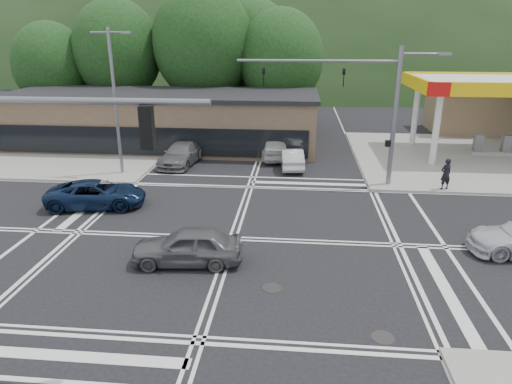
# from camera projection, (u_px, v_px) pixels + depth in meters

# --- Properties ---
(ground) EXTENTS (120.00, 120.00, 0.00)m
(ground) POSITION_uv_depth(u_px,v_px,m) (233.00, 239.00, 20.32)
(ground) COLOR black
(ground) RESTS_ON ground
(sidewalk_ne) EXTENTS (16.00, 16.00, 0.15)m
(sidewalk_ne) POSITION_uv_depth(u_px,v_px,m) (467.00, 158.00, 33.06)
(sidewalk_ne) COLOR gray
(sidewalk_ne) RESTS_ON ground
(sidewalk_nw) EXTENTS (16.00, 16.00, 0.15)m
(sidewalk_nw) POSITION_uv_depth(u_px,v_px,m) (71.00, 149.00, 35.73)
(sidewalk_nw) COLOR gray
(sidewalk_nw) RESTS_ON ground
(gas_station_canopy) EXTENTS (12.32, 8.34, 5.75)m
(gas_station_canopy) POSITION_uv_depth(u_px,v_px,m) (502.00, 87.00, 32.17)
(gas_station_canopy) COLOR silver
(gas_station_canopy) RESTS_ON ground
(convenience_store) EXTENTS (10.00, 6.00, 3.80)m
(convenience_store) POSITION_uv_depth(u_px,v_px,m) (489.00, 112.00, 41.41)
(convenience_store) COLOR #846B4F
(convenience_store) RESTS_ON ground
(commercial_row) EXTENTS (24.00, 8.00, 4.00)m
(commercial_row) POSITION_uv_depth(u_px,v_px,m) (163.00, 121.00, 36.35)
(commercial_row) COLOR brown
(commercial_row) RESTS_ON ground
(hill_north) EXTENTS (252.00, 126.00, 140.00)m
(hill_north) POSITION_uv_depth(u_px,v_px,m) (288.00, 73.00, 104.89)
(hill_north) COLOR black
(hill_north) RESTS_ON ground
(tree_n_a) EXTENTS (8.00, 8.00, 11.75)m
(tree_n_a) POSITION_uv_depth(u_px,v_px,m) (117.00, 50.00, 41.76)
(tree_n_a) COLOR #382619
(tree_n_a) RESTS_ON ground
(tree_n_b) EXTENTS (9.00, 9.00, 12.98)m
(tree_n_b) POSITION_uv_depth(u_px,v_px,m) (203.00, 43.00, 40.83)
(tree_n_b) COLOR #382619
(tree_n_b) RESTS_ON ground
(tree_n_c) EXTENTS (7.60, 7.60, 10.87)m
(tree_n_c) POSITION_uv_depth(u_px,v_px,m) (281.00, 59.00, 40.64)
(tree_n_c) COLOR #382619
(tree_n_c) RESTS_ON ground
(tree_n_d) EXTENTS (6.80, 6.80, 9.76)m
(tree_n_d) POSITION_uv_depth(u_px,v_px,m) (51.00, 65.00, 41.79)
(tree_n_d) COLOR #382619
(tree_n_d) RESTS_ON ground
(tree_n_e) EXTENTS (8.40, 8.40, 11.98)m
(tree_n_e) POSITION_uv_depth(u_px,v_px,m) (252.00, 49.00, 44.45)
(tree_n_e) COLOR #382619
(tree_n_e) RESTS_ON ground
(streetlight_nw) EXTENTS (2.50, 0.25, 9.00)m
(streetlight_nw) POSITION_uv_depth(u_px,v_px,m) (116.00, 95.00, 27.86)
(streetlight_nw) COLOR slate
(streetlight_nw) RESTS_ON ground
(signal_mast_ne) EXTENTS (11.65, 0.30, 8.00)m
(signal_mast_ne) POSITION_uv_depth(u_px,v_px,m) (374.00, 100.00, 25.73)
(signal_mast_ne) COLOR slate
(signal_mast_ne) RESTS_ON ground
(car_blue_west) EXTENTS (5.32, 3.07, 1.40)m
(car_blue_west) POSITION_uv_depth(u_px,v_px,m) (97.00, 194.00, 23.84)
(car_blue_west) COLOR #0C1B38
(car_blue_west) RESTS_ON ground
(car_grey_center) EXTENTS (4.48, 2.13, 1.48)m
(car_grey_center) POSITION_uv_depth(u_px,v_px,m) (188.00, 246.00, 17.94)
(car_grey_center) COLOR #545658
(car_grey_center) RESTS_ON ground
(car_queue_a) EXTENTS (1.78, 4.19, 1.35)m
(car_queue_a) POSITION_uv_depth(u_px,v_px,m) (292.00, 158.00, 30.78)
(car_queue_a) COLOR #B3B7BB
(car_queue_a) RESTS_ON ground
(car_queue_b) EXTENTS (2.75, 5.16, 1.67)m
(car_queue_b) POSITION_uv_depth(u_px,v_px,m) (274.00, 147.00, 33.11)
(car_queue_b) COLOR #B9B9B4
(car_queue_b) RESTS_ON ground
(car_northbound) EXTENTS (2.67, 5.32, 1.48)m
(car_northbound) POSITION_uv_depth(u_px,v_px,m) (182.00, 154.00, 31.56)
(car_northbound) COLOR slate
(car_northbound) RESTS_ON ground
(pedestrian) EXTENTS (0.78, 0.65, 1.82)m
(pedestrian) POSITION_uv_depth(u_px,v_px,m) (446.00, 174.00, 26.02)
(pedestrian) COLOR black
(pedestrian) RESTS_ON sidewalk_ne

